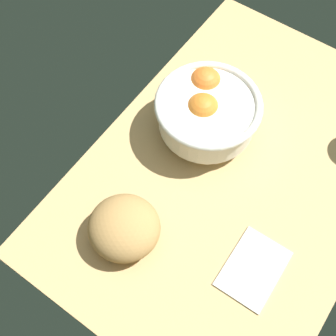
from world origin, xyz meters
TOP-DOWN VIEW (x-y plane):
  - ground_plane at (0.00, 0.00)cm, footprint 82.44×55.53cm
  - fruit_bowl at (4.52, 10.87)cm, footprint 21.37×21.37cm
  - bread_loaf at (-24.22, 9.88)cm, footprint 16.47×16.61cm
  - napkin_folded at (-15.92, -12.98)cm, footprint 13.50×9.71cm

SIDE VIEW (x-z plane):
  - ground_plane at x=0.00cm, z-range -3.00..0.00cm
  - napkin_folded at x=-15.92cm, z-range 0.00..0.83cm
  - bread_loaf at x=-24.22cm, z-range 0.00..8.27cm
  - fruit_bowl at x=4.52cm, z-range 0.98..12.14cm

